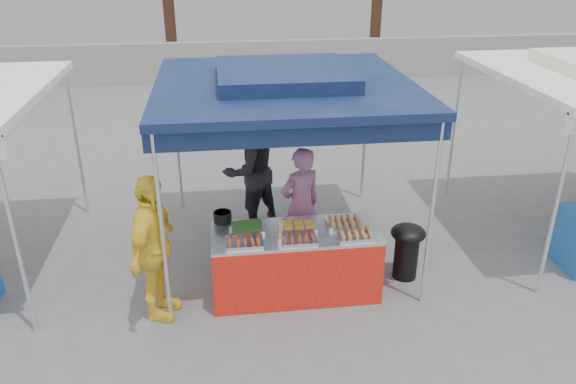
{
  "coord_description": "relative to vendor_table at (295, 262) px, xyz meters",
  "views": [
    {
      "loc": [
        -0.83,
        -5.9,
        4.07
      ],
      "look_at": [
        0.0,
        0.6,
        1.05
      ],
      "focal_mm": 35.0,
      "sensor_mm": 36.0,
      "label": 1
    }
  ],
  "objects": [
    {
      "name": "food_tray_fm",
      "position": [
        -0.0,
        -0.24,
        0.46
      ],
      "size": [
        0.42,
        0.3,
        0.07
      ],
      "color": "white",
      "rests_on": "vendor_table"
    },
    {
      "name": "food_tray_fl",
      "position": [
        -0.62,
        -0.23,
        0.46
      ],
      "size": [
        0.42,
        0.3,
        0.07
      ],
      "color": "white",
      "rests_on": "vendor_table"
    },
    {
      "name": "food_tray_fr",
      "position": [
        0.67,
        -0.23,
        0.46
      ],
      "size": [
        0.42,
        0.3,
        0.07
      ],
      "color": "white",
      "rests_on": "vendor_table"
    },
    {
      "name": "helper_man",
      "position": [
        -0.42,
        1.82,
        0.49
      ],
      "size": [
        1.12,
        1.06,
        1.83
      ],
      "primitive_type": "imported",
      "rotation": [
        0.0,
        0.0,
        3.7
      ],
      "color": "#222228",
      "rests_on": "ground_plane"
    },
    {
      "name": "food_tray_bm",
      "position": [
        0.05,
        0.07,
        0.46
      ],
      "size": [
        0.42,
        0.3,
        0.07
      ],
      "color": "white",
      "rests_on": "vendor_table"
    },
    {
      "name": "vendor_table",
      "position": [
        0.0,
        0.0,
        0.0
      ],
      "size": [
        2.0,
        0.8,
        0.85
      ],
      "color": "red",
      "rests_on": "ground_plane"
    },
    {
      "name": "back_wall",
      "position": [
        0.0,
        11.1,
        0.17
      ],
      "size": [
        40.0,
        0.25,
        1.2
      ],
      "primitive_type": "cube",
      "color": "gray",
      "rests_on": "ground_plane"
    },
    {
      "name": "cooking_pot",
      "position": [
        -0.85,
        0.37,
        0.49
      ],
      "size": [
        0.22,
        0.22,
        0.13
      ],
      "primitive_type": "cylinder",
      "color": "black",
      "rests_on": "vendor_table"
    },
    {
      "name": "ground_plane",
      "position": [
        0.0,
        0.1,
        -0.43
      ],
      "size": [
        80.0,
        80.0,
        0.0
      ],
      "primitive_type": "plane",
      "color": "slate"
    },
    {
      "name": "food_tray_bl",
      "position": [
        -0.57,
        0.11,
        0.46
      ],
      "size": [
        0.42,
        0.3,
        0.07
      ],
      "color": "white",
      "rests_on": "vendor_table"
    },
    {
      "name": "wok_burner",
      "position": [
        1.46,
        0.16,
        0.02
      ],
      "size": [
        0.44,
        0.44,
        0.75
      ],
      "rotation": [
        0.0,
        0.0,
        0.21
      ],
      "color": "black",
      "rests_on": "ground_plane"
    },
    {
      "name": "customer_person",
      "position": [
        -1.63,
        -0.25,
        0.45
      ],
      "size": [
        0.71,
        1.11,
        1.76
      ],
      "primitive_type": "imported",
      "rotation": [
        0.0,
        0.0,
        1.27
      ],
      "color": "yellow",
      "rests_on": "ground_plane"
    },
    {
      "name": "food_tray_br",
      "position": [
        0.61,
        0.08,
        0.46
      ],
      "size": [
        0.42,
        0.3,
        0.07
      ],
      "color": "white",
      "rests_on": "vendor_table"
    },
    {
      "name": "vendor_woman",
      "position": [
        0.17,
        0.75,
        0.39
      ],
      "size": [
        0.7,
        0.59,
        1.63
      ],
      "primitive_type": "imported",
      "rotation": [
        0.0,
        0.0,
        3.55
      ],
      "color": "#9E6492",
      "rests_on": "ground_plane"
    },
    {
      "name": "crate_left",
      "position": [
        -0.35,
        0.62,
        -0.29
      ],
      "size": [
        0.46,
        0.32,
        0.28
      ],
      "primitive_type": "cube",
      "color": "#1640BA",
      "rests_on": "ground_plane"
    },
    {
      "name": "main_canopy",
      "position": [
        0.0,
        1.07,
        1.94
      ],
      "size": [
        3.2,
        3.2,
        2.57
      ],
      "color": "silver",
      "rests_on": "ground_plane"
    },
    {
      "name": "crate_stacked",
      "position": [
        0.24,
        0.62,
        0.05
      ],
      "size": [
        0.51,
        0.35,
        0.3
      ],
      "primitive_type": "cube",
      "color": "#1640BA",
      "rests_on": "crate_right"
    },
    {
      "name": "skewer_cup",
      "position": [
        -0.21,
        -0.27,
        0.47
      ],
      "size": [
        0.07,
        0.07,
        0.09
      ],
      "primitive_type": "cylinder",
      "color": "silver",
      "rests_on": "vendor_table"
    },
    {
      "name": "crate_right",
      "position": [
        0.24,
        0.62,
        -0.26
      ],
      "size": [
        0.53,
        0.37,
        0.32
      ],
      "primitive_type": "cube",
      "color": "#1640BA",
      "rests_on": "ground_plane"
    }
  ]
}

